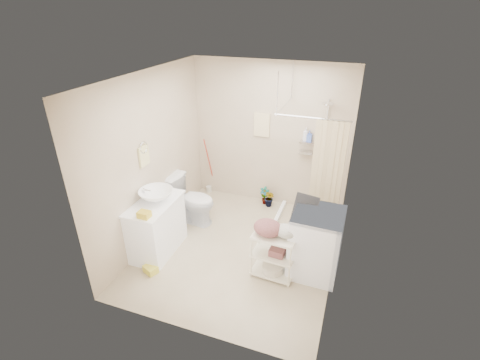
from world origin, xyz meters
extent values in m
plane|color=#BCAC8D|center=(0.00, 0.00, 0.00)|extent=(3.20, 3.20, 0.00)
cube|color=silver|center=(0.00, 0.00, 2.60)|extent=(2.80, 3.20, 0.04)
cube|color=#C6B499|center=(0.00, 1.60, 1.30)|extent=(2.80, 0.04, 2.60)
cube|color=#C6B499|center=(0.00, -1.60, 1.30)|extent=(2.80, 0.04, 2.60)
cube|color=#C6B499|center=(-1.40, 0.00, 1.30)|extent=(0.04, 3.20, 2.60)
cube|color=#C6B499|center=(1.40, 0.00, 1.30)|extent=(0.04, 3.20, 2.60)
cube|color=white|center=(-1.16, -0.42, 0.42)|extent=(0.56, 0.97, 0.84)
imported|color=white|center=(-1.15, -0.36, 0.93)|extent=(0.58, 0.58, 0.17)
cube|color=gold|center=(-1.06, -0.80, 0.89)|extent=(0.16, 0.13, 0.09)
cube|color=yellow|center=(-1.01, -0.91, 0.07)|extent=(0.33, 0.30, 0.15)
imported|color=silver|center=(-1.04, 0.48, 0.42)|extent=(0.86, 0.54, 0.83)
imported|color=brown|center=(-0.02, 1.45, 0.17)|extent=(0.19, 0.14, 0.35)
imported|color=#935933|center=(0.10, 1.38, 0.17)|extent=(0.24, 0.23, 0.34)
cube|color=beige|center=(-0.15, 1.58, 1.50)|extent=(0.28, 0.03, 0.42)
imported|color=silver|center=(0.63, 1.54, 1.43)|extent=(0.11, 0.11, 0.23)
imported|color=#415DB2|center=(0.70, 1.54, 1.41)|extent=(0.09, 0.09, 0.18)
cube|color=white|center=(1.14, -0.09, 0.48)|extent=(0.67, 0.69, 0.95)
camera|label=1|loc=(1.45, -4.05, 3.39)|focal=26.00mm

